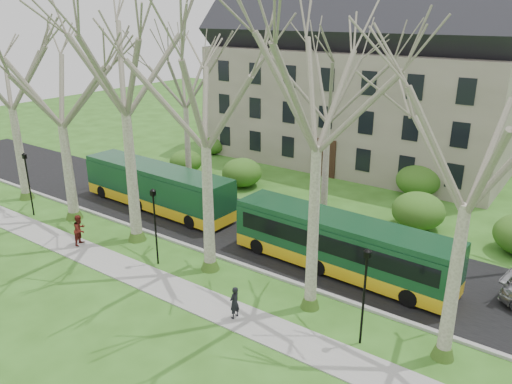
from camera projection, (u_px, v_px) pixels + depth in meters
ground at (257, 289)px, 24.98m from camera, size 120.00×120.00×0.00m
sidewalk at (226, 312)px, 23.06m from camera, size 70.00×2.00×0.06m
road at (312, 248)px, 29.18m from camera, size 80.00×8.00×0.06m
curb at (274, 276)px, 26.10m from camera, size 80.00×0.25×0.14m
building at (359, 72)px, 43.84m from camera, size 26.50×12.20×16.00m
tree_row_verge at (261, 153)px, 22.81m from camera, size 49.00×7.00×14.00m
tree_row_far at (339, 128)px, 32.06m from camera, size 33.00×7.00×12.00m
lamp_row at (245, 250)px, 23.33m from camera, size 36.22×0.22×4.30m
hedges at (314, 180)px, 37.89m from camera, size 30.60×8.60×2.00m
bus_lead at (157, 187)px, 34.63m from camera, size 12.48×3.04×3.10m
bus_follow at (341, 244)px, 26.21m from camera, size 12.23×2.98×3.04m
pedestrian_a at (234, 302)px, 22.32m from camera, size 0.39×0.58×1.55m
pedestrian_b at (80, 230)px, 29.37m from camera, size 0.96×1.08×1.84m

